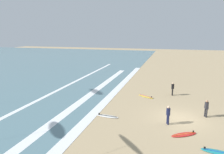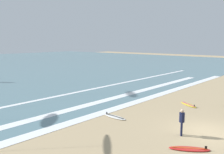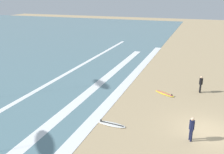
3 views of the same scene
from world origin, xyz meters
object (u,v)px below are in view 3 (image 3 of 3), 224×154
(surfboard_left_pile, at_px, (165,93))
(surfer_foreground_main, at_px, (192,127))
(surfer_left_near, at_px, (201,83))
(surfboard_near_water, at_px, (112,124))

(surfboard_left_pile, bearing_deg, surfer_foreground_main, -159.14)
(surfer_left_near, bearing_deg, surfer_foreground_main, 177.58)
(surfer_left_near, xyz_separation_m, surfer_foreground_main, (-8.48, 0.36, 0.00))
(surfboard_near_water, xyz_separation_m, surfboard_left_pile, (6.91, -2.63, 0.00))
(surfer_left_near, bearing_deg, surfboard_near_water, 146.07)
(surfer_foreground_main, distance_m, surfboard_left_pile, 7.53)
(surfer_left_near, xyz_separation_m, surfboard_left_pile, (-1.50, 3.02, -0.91))
(surfer_foreground_main, xyz_separation_m, surfboard_left_pile, (6.98, 2.66, -0.91))
(surfer_left_near, distance_m, surfboard_left_pile, 3.49)
(surfboard_near_water, relative_size, surfboard_left_pile, 1.01)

